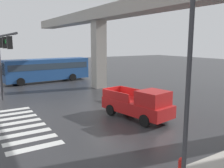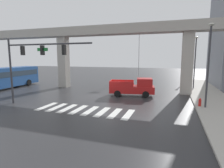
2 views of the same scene
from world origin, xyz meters
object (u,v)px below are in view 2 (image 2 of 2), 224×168
(street_lamp_far_north, at_px, (189,57))
(flagpole, at_px, (139,49))
(street_lamp_near_corner, at_px, (209,56))
(city_bus, at_px, (6,77))
(fire_hydrant, at_px, (200,103))
(pickup_truck, at_px, (134,88))
(street_lamp_mid_block, at_px, (195,57))
(traffic_signal_mast, at_px, (32,56))

(street_lamp_far_north, bearing_deg, flagpole, -176.74)
(street_lamp_near_corner, bearing_deg, city_bus, 173.76)
(street_lamp_far_north, distance_m, fire_hydrant, 21.10)
(city_bus, xyz_separation_m, flagpole, (16.11, 17.69, 4.38))
(pickup_truck, bearing_deg, street_lamp_far_north, 68.33)
(pickup_truck, height_order, city_bus, city_bus)
(street_lamp_mid_block, bearing_deg, fire_hydrant, -92.27)
(street_lamp_mid_block, bearing_deg, street_lamp_far_north, 90.00)
(street_lamp_near_corner, bearing_deg, flagpole, 114.93)
(street_lamp_far_north, relative_size, flagpole, 0.68)
(street_lamp_near_corner, relative_size, street_lamp_mid_block, 1.00)
(street_lamp_mid_block, bearing_deg, pickup_truck, -135.05)
(city_bus, xyz_separation_m, street_lamp_near_corner, (25.63, -2.80, 2.83))
(traffic_signal_mast, bearing_deg, street_lamp_mid_block, 43.31)
(pickup_truck, distance_m, traffic_signal_mast, 11.29)
(traffic_signal_mast, height_order, fire_hydrant, traffic_signal_mast)
(city_bus, relative_size, street_lamp_mid_block, 1.51)
(street_lamp_mid_block, height_order, street_lamp_far_north, same)
(traffic_signal_mast, distance_m, fire_hydrant, 15.66)
(pickup_truck, height_order, street_lamp_mid_block, street_lamp_mid_block)
(street_lamp_mid_block, relative_size, fire_hydrant, 8.52)
(traffic_signal_mast, xyz_separation_m, street_lamp_far_north, (14.97, 24.71, 0.00))
(traffic_signal_mast, distance_m, street_lamp_near_corner, 15.41)
(city_bus, height_order, street_lamp_mid_block, street_lamp_mid_block)
(city_bus, relative_size, street_lamp_far_north, 1.51)
(pickup_truck, xyz_separation_m, traffic_signal_mast, (-7.99, -7.14, 3.57))
(street_lamp_near_corner, relative_size, street_lamp_far_north, 1.00)
(traffic_signal_mast, bearing_deg, flagpole, 77.30)
(city_bus, height_order, street_lamp_far_north, street_lamp_far_north)
(traffic_signal_mast, distance_m, flagpole, 24.82)
(flagpole, bearing_deg, street_lamp_near_corner, -65.07)
(city_bus, xyz_separation_m, traffic_signal_mast, (10.66, -6.48, 2.83))
(street_lamp_near_corner, height_order, fire_hydrant, street_lamp_near_corner)
(street_lamp_far_north, bearing_deg, street_lamp_near_corner, -90.00)
(pickup_truck, relative_size, flagpole, 0.51)
(city_bus, bearing_deg, fire_hydrant, -5.58)
(pickup_truck, xyz_separation_m, street_lamp_mid_block, (6.98, 6.97, 3.57))
(flagpole, bearing_deg, traffic_signal_mast, -102.70)
(traffic_signal_mast, height_order, street_lamp_mid_block, street_lamp_mid_block)
(pickup_truck, bearing_deg, traffic_signal_mast, -138.21)
(street_lamp_near_corner, xyz_separation_m, fire_hydrant, (-0.40, 0.34, -4.13))
(fire_hydrant, bearing_deg, street_lamp_far_north, 88.89)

